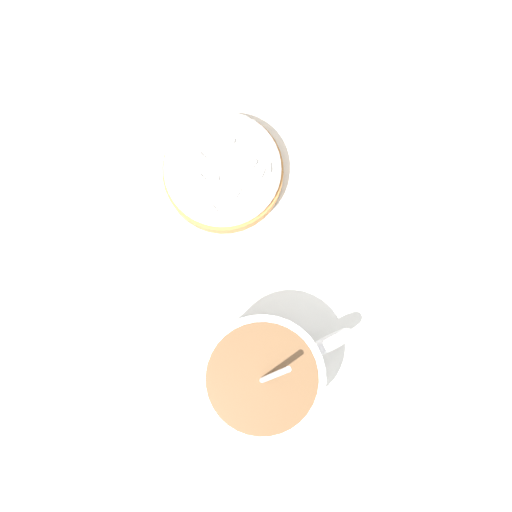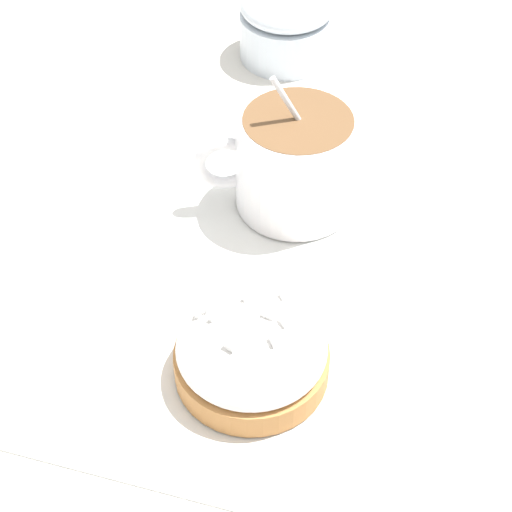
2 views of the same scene
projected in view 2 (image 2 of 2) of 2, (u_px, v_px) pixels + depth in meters
ground_plane at (269, 280)px, 0.58m from camera, size 3.00×3.00×0.00m
paper_napkin at (269, 278)px, 0.57m from camera, size 0.35×0.36×0.00m
coffee_cup at (292, 158)px, 0.60m from camera, size 0.09×0.11×0.11m
frosted_pastry at (252, 352)px, 0.51m from camera, size 0.09×0.09×0.04m
sugar_bowl at (287, 24)px, 0.74m from camera, size 0.08×0.08×0.06m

